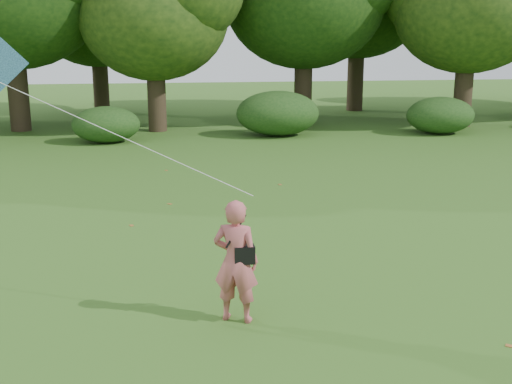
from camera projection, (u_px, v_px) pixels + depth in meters
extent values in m
plane|color=#265114|center=(298.00, 321.00, 9.47)|extent=(100.00, 100.00, 0.00)
imported|color=#BF5A5E|center=(236.00, 261.00, 9.31)|extent=(0.79, 0.66, 1.84)
cube|color=black|center=(244.00, 254.00, 9.27)|extent=(0.30, 0.20, 0.26)
cylinder|color=black|center=(236.00, 231.00, 9.16)|extent=(0.33, 0.14, 0.47)
cylinder|color=white|center=(96.00, 126.00, 9.63)|extent=(4.44, 2.29, 1.79)
cylinder|color=#3A2D1E|center=(18.00, 87.00, 28.02)|extent=(0.88, 0.88, 3.85)
cylinder|color=#3A2D1E|center=(157.00, 95.00, 28.01)|extent=(0.80, 0.80, 3.15)
ellipsoid|color=#1E3F11|center=(154.00, 16.00, 27.22)|extent=(6.40, 6.40, 5.44)
cylinder|color=#3A2D1E|center=(303.00, 84.00, 30.89)|extent=(0.86, 0.86, 3.67)
cylinder|color=#3A2D1E|center=(463.00, 89.00, 29.53)|extent=(0.83, 0.83, 3.43)
ellipsoid|color=#1E3F11|center=(470.00, 8.00, 28.68)|extent=(6.80, 6.80, 5.78)
cylinder|color=#3A2D1E|center=(101.00, 80.00, 34.74)|extent=(0.84, 0.84, 3.50)
ellipsoid|color=#1E3F11|center=(97.00, 10.00, 33.87)|extent=(7.00, 7.00, 5.95)
cylinder|color=#3A2D1E|center=(355.00, 74.00, 35.75)|extent=(0.90, 0.90, 4.02)
ellipsoid|color=#264919|center=(106.00, 125.00, 25.14)|extent=(2.66, 2.09, 1.42)
ellipsoid|color=#264919|center=(278.00, 113.00, 26.87)|extent=(3.50, 2.75, 1.88)
ellipsoid|color=#264919|center=(440.00, 115.00, 27.44)|extent=(2.94, 2.31, 1.58)
cube|color=brown|center=(170.00, 204.00, 16.06)|extent=(0.14, 0.14, 0.01)
cube|color=brown|center=(166.00, 170.00, 20.06)|extent=(0.12, 0.14, 0.01)
cube|color=brown|center=(131.00, 225.00, 14.24)|extent=(0.12, 0.14, 0.01)
cube|color=brown|center=(233.00, 216.00, 14.98)|extent=(0.14, 0.14, 0.01)
cube|color=brown|center=(280.00, 185.00, 18.15)|extent=(0.11, 0.14, 0.01)
cube|color=brown|center=(510.00, 346.00, 8.71)|extent=(0.14, 0.14, 0.01)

